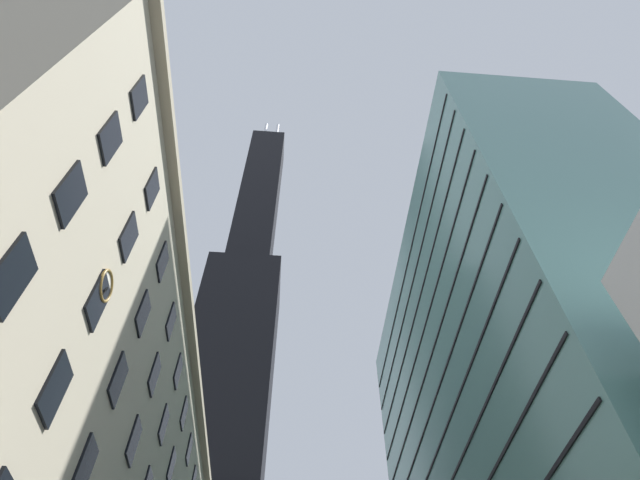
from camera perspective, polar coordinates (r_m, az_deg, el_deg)
dark_skyscraper at (r=120.05m, az=-10.81°, el=-19.52°), size 28.21×28.21×216.19m
glass_office_midrise at (r=55.48m, az=22.20°, el=-19.77°), size 17.63×48.26×57.34m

